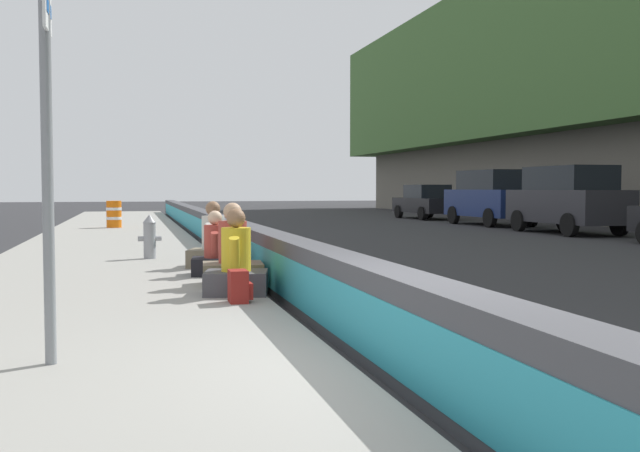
{
  "coord_description": "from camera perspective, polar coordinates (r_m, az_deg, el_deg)",
  "views": [
    {
      "loc": [
        -5.38,
        2.13,
        1.54
      ],
      "look_at": [
        8.12,
        -1.37,
        0.81
      ],
      "focal_mm": 40.83,
      "sensor_mm": 36.0,
      "label": 1
    }
  ],
  "objects": [
    {
      "name": "ground_plane",
      "position": [
        5.99,
        7.0,
        -11.95
      ],
      "size": [
        160.0,
        160.0,
        0.0
      ],
      "primitive_type": "plane",
      "color": "#2B2B2D",
      "rests_on": "ground"
    },
    {
      "name": "sidewalk_strip",
      "position": [
        5.6,
        -19.77,
        -12.42
      ],
      "size": [
        80.0,
        4.4,
        0.14
      ],
      "primitive_type": "cube",
      "color": "gray",
      "rests_on": "ground_plane"
    },
    {
      "name": "jersey_barrier",
      "position": [
        5.9,
        6.99,
        -7.97
      ],
      "size": [
        76.0,
        0.45,
        0.85
      ],
      "color": "#47474C",
      "rests_on": "ground_plane"
    },
    {
      "name": "route_sign_post",
      "position": [
        6.16,
        -20.63,
        9.03
      ],
      "size": [
        0.44,
        0.09,
        3.6
      ],
      "color": "gray",
      "rests_on": "sidewalk_strip"
    },
    {
      "name": "fire_hydrant",
      "position": [
        14.86,
        -13.21,
        -0.77
      ],
      "size": [
        0.26,
        0.46,
        0.88
      ],
      "color": "gray",
      "rests_on": "sidewalk_strip"
    },
    {
      "name": "seated_person_foreground",
      "position": [
        9.69,
        -6.59,
        -3.23
      ],
      "size": [
        0.85,
        0.94,
        1.14
      ],
      "color": "#424247",
      "rests_on": "sidewalk_strip"
    },
    {
      "name": "seated_person_middle",
      "position": [
        10.61,
        -6.85,
        -2.6
      ],
      "size": [
        0.8,
        0.92,
        1.19
      ],
      "color": "#706651",
      "rests_on": "sidewalk_strip"
    },
    {
      "name": "seated_person_rear",
      "position": [
        11.87,
        -8.21,
        -2.25
      ],
      "size": [
        0.73,
        0.82,
        1.04
      ],
      "color": "black",
      "rests_on": "sidewalk_strip"
    },
    {
      "name": "seated_person_far",
      "position": [
        13.08,
        -8.37,
        -1.58
      ],
      "size": [
        0.93,
        1.01,
        1.17
      ],
      "color": "#706651",
      "rests_on": "sidewalk_strip"
    },
    {
      "name": "backpack",
      "position": [
        8.99,
        -6.36,
        -4.75
      ],
      "size": [
        0.32,
        0.28,
        0.4
      ],
      "color": "maroon",
      "rests_on": "sidewalk_strip"
    },
    {
      "name": "construction_barrel",
      "position": [
        26.83,
        -15.84,
        0.91
      ],
      "size": [
        0.54,
        0.54,
        0.95
      ],
      "color": "orange",
      "rests_on": "sidewalk_strip"
    },
    {
      "name": "parked_car_fourth",
      "position": [
        25.97,
        18.83,
        2.04
      ],
      "size": [
        4.81,
        2.09,
        2.28
      ],
      "color": "#28282D",
      "rests_on": "ground_plane"
    },
    {
      "name": "parked_car_midline",
      "position": [
        30.92,
        13.28,
        2.25
      ],
      "size": [
        4.86,
        2.2,
        2.28
      ],
      "color": "navy",
      "rests_on": "ground_plane"
    },
    {
      "name": "parked_car_far",
      "position": [
        36.68,
        8.33,
        1.9
      ],
      "size": [
        4.57,
        2.09,
        1.71
      ],
      "color": "black",
      "rests_on": "ground_plane"
    }
  ]
}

